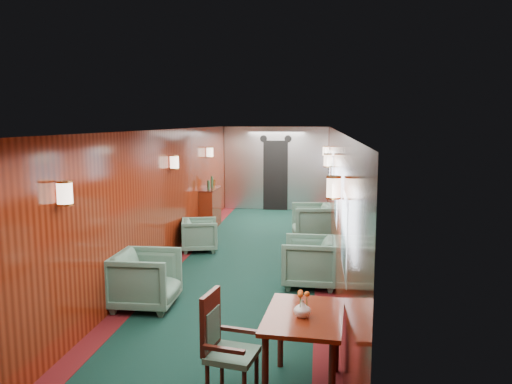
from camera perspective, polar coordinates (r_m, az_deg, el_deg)
room at (r=8.49m, az=-1.15°, el=1.95°), size 12.00×12.10×2.40m
bulkhead at (r=14.38m, az=2.27°, el=2.67°), size 2.98×0.17×2.39m
windows_right at (r=8.68m, az=8.86°, el=0.76°), size 0.02×8.60×0.80m
wall_sconces at (r=9.04m, az=-0.63°, el=3.31°), size 2.97×7.97×0.25m
dining_table at (r=4.83m, az=5.50°, el=-15.07°), size 0.79×1.07×0.77m
side_chair at (r=4.78m, az=-3.85°, el=-16.66°), size 0.52×0.54×1.00m
credenza at (r=12.05m, az=-5.22°, el=-1.76°), size 0.33×1.07×1.23m
flower_vase at (r=4.69m, az=5.32°, el=-13.12°), size 0.16×0.16×0.16m
armchair_left_near at (r=7.11m, az=-12.52°, el=-9.73°), size 0.87×0.85×0.78m
armchair_left_far at (r=9.95m, az=-6.43°, el=-4.88°), size 0.84×0.83×0.64m
armchair_right_near at (r=7.85m, az=6.11°, el=-7.93°), size 0.86×0.84×0.76m
armchair_right_far at (r=10.84m, az=6.49°, el=-3.42°), size 0.97×0.95×0.78m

